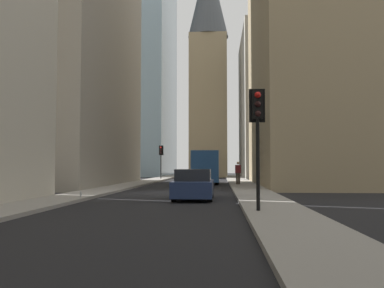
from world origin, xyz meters
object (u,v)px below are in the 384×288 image
at_px(delivery_truck, 206,167).
at_px(pedestrian, 238,172).
at_px(traffic_light_foreground, 258,120).
at_px(traffic_light_midblock, 161,154).
at_px(discarded_bottle, 81,194).
at_px(sedan_navy, 194,185).

xyz_separation_m(delivery_truck, pedestrian, (-3.70, -2.64, -0.35)).
height_order(delivery_truck, traffic_light_foreground, traffic_light_foreground).
distance_m(traffic_light_midblock, discarded_bottle, 28.08).
distance_m(sedan_navy, traffic_light_midblock, 28.08).
height_order(sedan_navy, traffic_light_midblock, traffic_light_midblock).
bearing_deg(sedan_navy, delivery_truck, -0.00).
distance_m(pedestrian, discarded_bottle, 15.87).
bearing_deg(discarded_bottle, delivery_truck, -16.64).
height_order(sedan_navy, discarded_bottle, sedan_navy).
bearing_deg(sedan_navy, traffic_light_midblock, 11.39).
relative_size(delivery_truck, sedan_navy, 1.50).
xyz_separation_m(sedan_navy, traffic_light_midblock, (27.43, 5.53, 2.26)).
xyz_separation_m(traffic_light_midblock, pedestrian, (-14.19, -8.17, -1.82)).
relative_size(traffic_light_foreground, traffic_light_midblock, 1.04).
height_order(pedestrian, discarded_bottle, pedestrian).
distance_m(delivery_truck, pedestrian, 4.56).
relative_size(traffic_light_midblock, pedestrian, 2.14).
relative_size(pedestrian, discarded_bottle, 6.57).
xyz_separation_m(sedan_navy, pedestrian, (13.24, -2.64, 0.45)).
relative_size(delivery_truck, discarded_bottle, 23.93).
distance_m(delivery_truck, traffic_light_foreground, 23.07).
bearing_deg(delivery_truck, traffic_light_midblock, 27.79).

